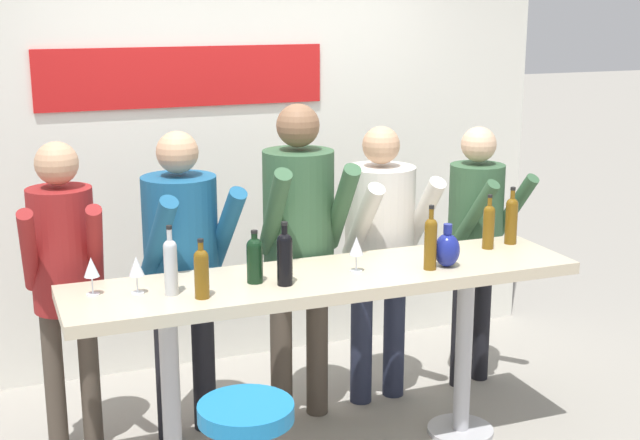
{
  "coord_description": "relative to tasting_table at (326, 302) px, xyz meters",
  "views": [
    {
      "loc": [
        -1.54,
        -3.87,
        2.31
      ],
      "look_at": [
        0.0,
        0.09,
        1.25
      ],
      "focal_mm": 50.0,
      "sensor_mm": 36.0,
      "label": 1
    }
  ],
  "objects": [
    {
      "name": "back_wall",
      "position": [
        -0.0,
        1.53,
        0.51
      ],
      "size": [
        4.15,
        0.12,
        2.72
      ],
      "color": "silver",
      "rests_on": "ground_plane"
    },
    {
      "name": "tasting_table",
      "position": [
        0.0,
        0.0,
        0.0
      ],
      "size": [
        2.55,
        0.59,
        1.0
      ],
      "color": "beige",
      "rests_on": "ground_plane"
    },
    {
      "name": "person_far_left",
      "position": [
        -1.19,
        0.55,
        0.17
      ],
      "size": [
        0.41,
        0.52,
        1.64
      ],
      "rotation": [
        0.0,
        0.0,
        -0.09
      ],
      "color": "#473D33",
      "rests_on": "ground_plane"
    },
    {
      "name": "person_left",
      "position": [
        -0.6,
        0.53,
        0.17
      ],
      "size": [
        0.53,
        0.61,
        1.66
      ],
      "rotation": [
        0.0,
        0.0,
        0.2
      ],
      "color": "black",
      "rests_on": "ground_plane"
    },
    {
      "name": "person_center_left",
      "position": [
        0.04,
        0.5,
        0.25
      ],
      "size": [
        0.47,
        0.57,
        1.78
      ],
      "rotation": [
        0.0,
        0.0,
        -0.03
      ],
      "color": "#473D33",
      "rests_on": "ground_plane"
    },
    {
      "name": "person_center",
      "position": [
        0.55,
        0.55,
        0.14
      ],
      "size": [
        0.5,
        0.57,
        1.62
      ],
      "rotation": [
        0.0,
        0.0,
        0.07
      ],
      "color": "#23283D",
      "rests_on": "ground_plane"
    },
    {
      "name": "person_center_right",
      "position": [
        1.18,
        0.56,
        0.14
      ],
      "size": [
        0.45,
        0.55,
        1.59
      ],
      "rotation": [
        0.0,
        0.0,
        0.21
      ],
      "color": "black",
      "rests_on": "ground_plane"
    },
    {
      "name": "wine_bottle_0",
      "position": [
        0.98,
        0.11,
        0.28
      ],
      "size": [
        0.06,
        0.06,
        0.3
      ],
      "color": "brown",
      "rests_on": "tasting_table"
    },
    {
      "name": "wine_bottle_1",
      "position": [
        -0.37,
        -0.01,
        0.27
      ],
      "size": [
        0.08,
        0.08,
        0.26
      ],
      "color": "black",
      "rests_on": "tasting_table"
    },
    {
      "name": "wine_bottle_2",
      "position": [
        -0.77,
        -0.04,
        0.29
      ],
      "size": [
        0.06,
        0.06,
        0.32
      ],
      "color": "#B7BCC1",
      "rests_on": "tasting_table"
    },
    {
      "name": "wine_bottle_3",
      "position": [
        0.51,
        -0.12,
        0.29
      ],
      "size": [
        0.06,
        0.06,
        0.33
      ],
      "color": "brown",
      "rests_on": "tasting_table"
    },
    {
      "name": "wine_bottle_4",
      "position": [
        -0.25,
        -0.09,
        0.29
      ],
      "size": [
        0.07,
        0.07,
        0.31
      ],
      "color": "black",
      "rests_on": "tasting_table"
    },
    {
      "name": "wine_bottle_5",
      "position": [
        1.15,
        0.15,
        0.29
      ],
      "size": [
        0.07,
        0.07,
        0.32
      ],
      "color": "brown",
      "rests_on": "tasting_table"
    },
    {
      "name": "wine_bottle_6",
      "position": [
        -0.66,
        -0.14,
        0.27
      ],
      "size": [
        0.07,
        0.07,
        0.28
      ],
      "color": "brown",
      "rests_on": "tasting_table"
    },
    {
      "name": "wine_glass_0",
      "position": [
        -1.11,
        0.08,
        0.27
      ],
      "size": [
        0.07,
        0.07,
        0.18
      ],
      "color": "silver",
      "rests_on": "tasting_table"
    },
    {
      "name": "wine_glass_1",
      "position": [
        0.15,
        -0.02,
        0.27
      ],
      "size": [
        0.07,
        0.07,
        0.18
      ],
      "color": "silver",
      "rests_on": "tasting_table"
    },
    {
      "name": "wine_glass_2",
      "position": [
        -0.92,
        0.03,
        0.27
      ],
      "size": [
        0.07,
        0.07,
        0.18
      ],
      "color": "silver",
      "rests_on": "tasting_table"
    },
    {
      "name": "decorative_vase",
      "position": [
        0.61,
        -0.11,
        0.24
      ],
      "size": [
        0.13,
        0.13,
        0.22
      ],
      "color": "navy",
      "rests_on": "tasting_table"
    }
  ]
}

